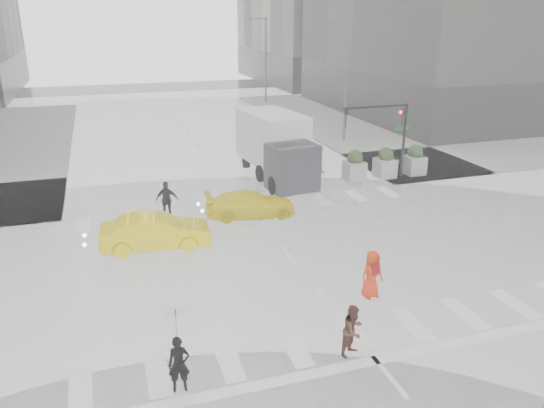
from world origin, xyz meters
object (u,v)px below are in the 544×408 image
object	(u,v)px
traffic_signal_pole	(390,127)
pedestrian_orange	(372,274)
box_truck	(277,145)
taxi_mid	(156,232)
pedestrian_brown	(353,330)

from	to	relation	value
traffic_signal_pole	pedestrian_orange	bearing A→B (deg)	-121.72
traffic_signal_pole	box_truck	distance (m)	6.57
traffic_signal_pole	pedestrian_orange	xyz separation A→B (m)	(-7.42, -12.01, -2.34)
pedestrian_orange	box_truck	distance (m)	14.51
box_truck	pedestrian_orange	bearing A→B (deg)	-103.11
taxi_mid	box_truck	size ratio (longest dim) A/B	0.63
pedestrian_orange	box_truck	xyz separation A→B (m)	(1.42, 14.40, 1.14)
pedestrian_orange	taxi_mid	xyz separation A→B (m)	(-6.62, 6.43, -0.13)
pedestrian_brown	taxi_mid	world-z (taller)	pedestrian_brown
pedestrian_brown	box_truck	distance (m)	17.59
pedestrian_brown	box_truck	bearing A→B (deg)	48.59
pedestrian_orange	box_truck	bearing A→B (deg)	76.21
taxi_mid	box_truck	distance (m)	11.39
traffic_signal_pole	pedestrian_brown	distance (m)	17.76
pedestrian_brown	pedestrian_orange	xyz separation A→B (m)	(2.09, 2.80, 0.08)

